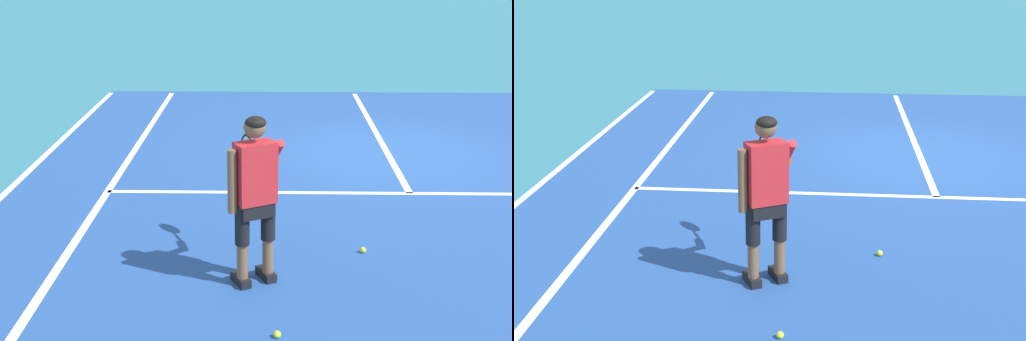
# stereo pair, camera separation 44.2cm
# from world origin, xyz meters

# --- Properties ---
(ground_plane) EXTENTS (80.00, 80.00, 0.00)m
(ground_plane) POSITION_xyz_m (0.00, 0.00, 0.00)
(ground_plane) COLOR teal
(court_inner_surface) EXTENTS (10.98, 10.83, 0.00)m
(court_inner_surface) POSITION_xyz_m (0.00, -0.73, 0.00)
(court_inner_surface) COLOR #234C93
(court_inner_surface) RESTS_ON ground
(line_service) EXTENTS (8.23, 0.10, 0.01)m
(line_service) POSITION_xyz_m (0.00, -1.91, 0.00)
(line_service) COLOR white
(line_service) RESTS_ON ground
(line_centre_service) EXTENTS (0.10, 6.40, 0.01)m
(line_centre_service) POSITION_xyz_m (0.00, 1.29, 0.00)
(line_centre_service) COLOR white
(line_centre_service) RESTS_ON ground
(line_singles_left) EXTENTS (0.10, 10.43, 0.01)m
(line_singles_left) POSITION_xyz_m (-4.12, -0.73, 0.00)
(line_singles_left) COLOR white
(line_singles_left) RESTS_ON ground
(line_doubles_left) EXTENTS (0.10, 10.43, 0.01)m
(line_doubles_left) POSITION_xyz_m (-5.49, -0.73, 0.00)
(line_doubles_left) COLOR white
(line_doubles_left) RESTS_ON ground
(tennis_player) EXTENTS (0.55, 1.23, 1.71)m
(tennis_player) POSITION_xyz_m (-2.05, -4.47, 0.99)
(tennis_player) COLOR black
(tennis_player) RESTS_ON ground
(tennis_ball_near_feet) EXTENTS (0.07, 0.07, 0.07)m
(tennis_ball_near_feet) POSITION_xyz_m (-0.88, -3.79, 0.03)
(tennis_ball_near_feet) COLOR #CCE02D
(tennis_ball_near_feet) RESTS_ON ground
(tennis_ball_by_baseline) EXTENTS (0.07, 0.07, 0.07)m
(tennis_ball_by_baseline) POSITION_xyz_m (-1.83, -5.50, 0.03)
(tennis_ball_by_baseline) COLOR #CCE02D
(tennis_ball_by_baseline) RESTS_ON ground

